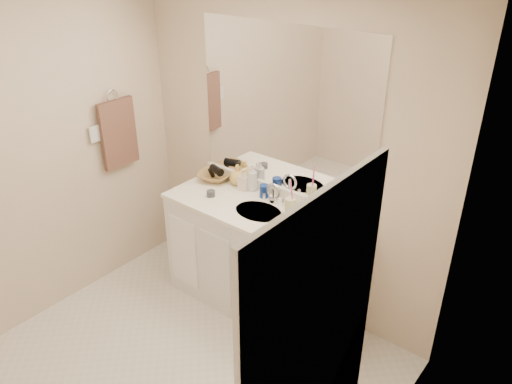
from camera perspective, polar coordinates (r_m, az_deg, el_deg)
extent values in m
cube|color=silver|center=(3.62, -10.41, -20.75)|extent=(2.60, 2.60, 0.00)
cube|color=white|center=(2.45, -15.40, 20.18)|extent=(2.60, 2.60, 0.02)
cube|color=beige|center=(3.69, 3.18, 3.89)|extent=(2.60, 0.02, 2.40)
cube|color=beige|center=(3.86, -24.91, 2.36)|extent=(0.02, 2.60, 2.40)
cube|color=beige|center=(2.17, 11.08, -15.89)|extent=(0.02, 2.60, 2.40)
cube|color=silver|center=(3.88, 0.47, -7.95)|extent=(1.50, 0.55, 0.85)
cube|color=white|center=(3.64, 0.49, -2.30)|extent=(1.52, 0.57, 0.03)
cube|color=white|center=(3.80, 2.94, -0.05)|extent=(1.52, 0.03, 0.08)
cylinder|color=beige|center=(3.62, 0.30, -2.38)|extent=(0.37, 0.37, 0.02)
cylinder|color=silver|center=(3.72, 2.03, -0.41)|extent=(0.02, 0.02, 0.11)
cube|color=white|center=(3.55, 3.27, 9.19)|extent=(1.48, 0.01, 1.20)
cylinder|color=navy|center=(3.79, 0.94, 0.12)|extent=(0.08, 0.08, 0.10)
cylinder|color=beige|center=(3.60, 3.93, -1.49)|extent=(0.08, 0.08, 0.10)
cylinder|color=#F13F9A|center=(3.55, 4.11, -0.15)|extent=(0.02, 0.04, 0.20)
cylinder|color=#0C7799|center=(3.41, 6.24, -2.47)|extent=(0.11, 0.11, 0.20)
cube|color=white|center=(3.40, 3.94, -4.30)|extent=(0.09, 0.08, 0.01)
cube|color=#7FD935|center=(3.39, 3.96, -4.02)|extent=(0.08, 0.07, 0.03)
cube|color=yellow|center=(3.38, 1.27, -4.53)|extent=(0.12, 0.05, 0.00)
cylinder|color=#393A41|center=(3.83, -5.18, -0.18)|extent=(0.07, 0.07, 0.05)
imported|color=white|center=(3.87, -0.40, 1.67)|extent=(0.10, 0.10, 0.21)
imported|color=beige|center=(3.89, -1.34, 1.49)|extent=(0.09, 0.09, 0.18)
imported|color=#DDB355|center=(3.97, -2.13, 1.99)|extent=(0.16, 0.16, 0.17)
imported|color=olive|center=(4.08, -4.70, 1.85)|extent=(0.34, 0.34, 0.07)
cylinder|color=black|center=(4.05, -4.52, 2.50)|extent=(0.14, 0.10, 0.06)
torus|color=silver|center=(4.08, -16.14, 10.44)|extent=(0.01, 0.11, 0.11)
cube|color=#3F2821|center=(4.16, -15.44, 6.46)|extent=(0.04, 0.32, 0.55)
cube|color=silver|center=(4.05, -17.96, 6.32)|extent=(0.01, 0.08, 0.13)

